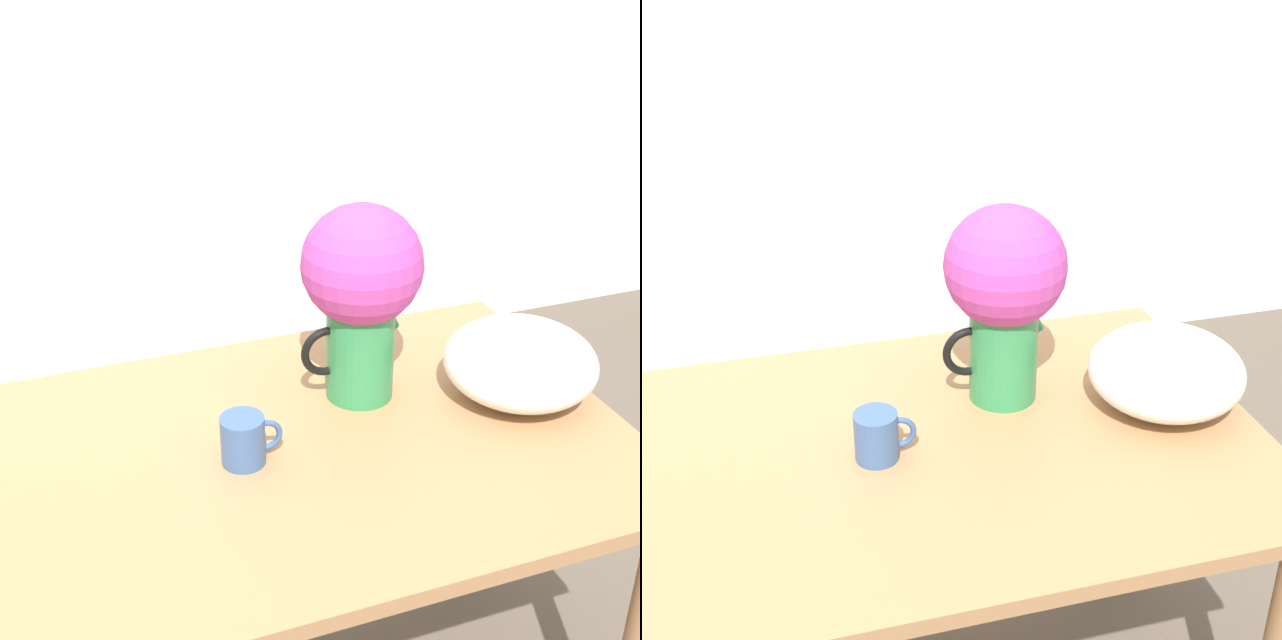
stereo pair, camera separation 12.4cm
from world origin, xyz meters
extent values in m
cube|color=silver|center=(0.00, 1.65, 1.30)|extent=(8.00, 0.05, 2.60)
cube|color=#A3754C|center=(0.19, 0.03, 0.73)|extent=(1.20, 0.81, 0.03)
cylinder|color=#A3754C|center=(-0.35, 0.38, 0.36)|extent=(0.06, 0.06, 0.72)
cylinder|color=#A3754C|center=(0.73, 0.38, 0.36)|extent=(0.06, 0.06, 0.72)
cylinder|color=#2D844C|center=(0.35, 0.16, 0.85)|extent=(0.13, 0.13, 0.20)
cone|color=#2D844C|center=(0.41, 0.16, 0.92)|extent=(0.05, 0.05, 0.05)
torus|color=black|center=(0.29, 0.16, 0.86)|extent=(0.10, 0.02, 0.10)
sphere|color=#3D7033|center=(0.35, 0.16, 0.99)|extent=(0.17, 0.17, 0.17)
sphere|color=#B23D99|center=(0.35, 0.16, 1.03)|extent=(0.23, 0.23, 0.23)
cylinder|color=#385689|center=(0.08, 0.02, 0.79)|extent=(0.08, 0.08, 0.09)
torus|color=#385689|center=(0.12, 0.02, 0.79)|extent=(0.06, 0.01, 0.06)
ellipsoid|color=white|center=(0.64, 0.05, 0.82)|extent=(0.30, 0.30, 0.15)
camera|label=1|loc=(-0.24, -1.22, 1.69)|focal=50.00mm
camera|label=2|loc=(-0.12, -1.26, 1.69)|focal=50.00mm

